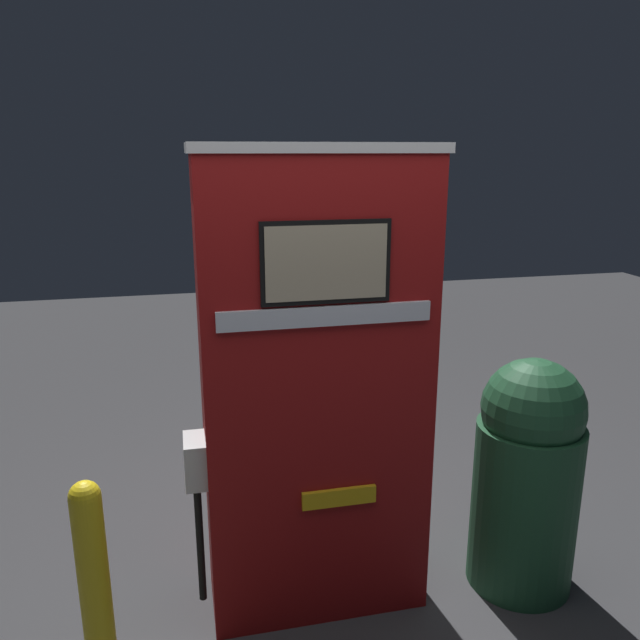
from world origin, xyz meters
The scene contains 4 objects.
ground_plane centered at (0.00, 0.00, 0.00)m, with size 14.00×14.00×0.00m, color #38383A.
gas_pump centered at (0.00, 0.20, 1.05)m, with size 1.08×0.44×2.10m.
safety_bollard centered at (-0.91, -0.26, 0.51)m, with size 0.11×0.11×0.97m.
trash_bin centered at (1.01, 0.08, 0.59)m, with size 0.50×0.50×1.15m.
Camera 1 is at (-0.54, -2.30, 2.07)m, focal length 35.00 mm.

